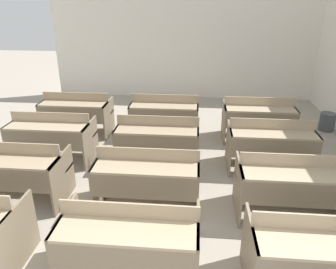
% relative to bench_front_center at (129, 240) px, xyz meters
% --- Properties ---
extents(wall_back, '(6.84, 0.06, 3.14)m').
position_rel_bench_front_center_xyz_m(wall_back, '(0.18, 6.30, 1.11)').
color(wall_back, white).
rests_on(wall_back, ground_plane).
extents(bench_front_center, '(1.29, 0.73, 0.84)m').
position_rel_bench_front_center_xyz_m(bench_front_center, '(0.00, 0.00, 0.00)').
color(bench_front_center, '#7A6B54').
rests_on(bench_front_center, ground_plane).
extents(bench_front_right, '(1.29, 0.73, 0.84)m').
position_rel_bench_front_center_xyz_m(bench_front_right, '(1.73, -0.02, 0.00)').
color(bench_front_right, '#82735C').
rests_on(bench_front_right, ground_plane).
extents(bench_second_left, '(1.29, 0.73, 0.84)m').
position_rel_bench_front_center_xyz_m(bench_second_left, '(-1.77, 1.16, 0.00)').
color(bench_second_left, '#796953').
rests_on(bench_second_left, ground_plane).
extents(bench_second_center, '(1.29, 0.73, 0.84)m').
position_rel_bench_front_center_xyz_m(bench_second_center, '(-0.00, 1.15, 0.00)').
color(bench_second_center, '#7B6B54').
rests_on(bench_second_center, ground_plane).
extents(bench_second_right, '(1.29, 0.73, 0.84)m').
position_rel_bench_front_center_xyz_m(bench_second_right, '(1.76, 1.15, 0.00)').
color(bench_second_right, '#82735C').
rests_on(bench_second_right, ground_plane).
extents(bench_third_left, '(1.29, 0.73, 0.84)m').
position_rel_bench_front_center_xyz_m(bench_third_left, '(-1.76, 2.33, 0.00)').
color(bench_third_left, '#80715A').
rests_on(bench_third_left, ground_plane).
extents(bench_third_center, '(1.29, 0.73, 0.84)m').
position_rel_bench_front_center_xyz_m(bench_third_center, '(-0.02, 2.32, 0.00)').
color(bench_third_center, '#786952').
rests_on(bench_third_center, ground_plane).
extents(bench_third_right, '(1.29, 0.73, 0.84)m').
position_rel_bench_front_center_xyz_m(bench_third_right, '(1.74, 2.34, 0.00)').
color(bench_third_right, '#807059').
rests_on(bench_third_right, ground_plane).
extents(bench_back_left, '(1.29, 0.73, 0.84)m').
position_rel_bench_front_center_xyz_m(bench_back_left, '(-1.76, 3.50, 0.00)').
color(bench_back_left, '#7A6A53').
rests_on(bench_back_left, ground_plane).
extents(bench_back_center, '(1.29, 0.73, 0.84)m').
position_rel_bench_front_center_xyz_m(bench_back_center, '(-0.03, 3.52, 0.00)').
color(bench_back_center, '#7A6B54').
rests_on(bench_back_center, ground_plane).
extents(bench_back_right, '(1.29, 0.73, 0.84)m').
position_rel_bench_front_center_xyz_m(bench_back_right, '(1.73, 3.50, 0.00)').
color(bench_back_right, '#81725B').
rests_on(bench_back_right, ground_plane).
extents(wastepaper_bin, '(0.30, 0.30, 0.37)m').
position_rel_bench_front_center_xyz_m(wastepaper_bin, '(3.24, 4.13, -0.28)').
color(wastepaper_bin, '#474C51').
rests_on(wastepaper_bin, ground_plane).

